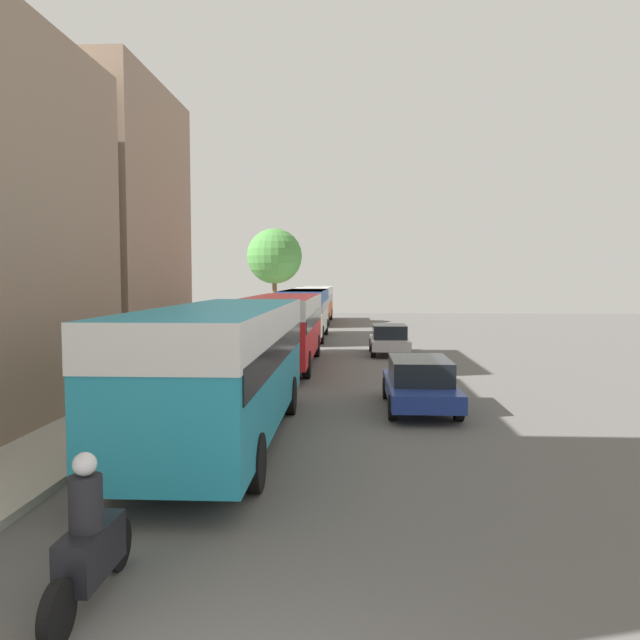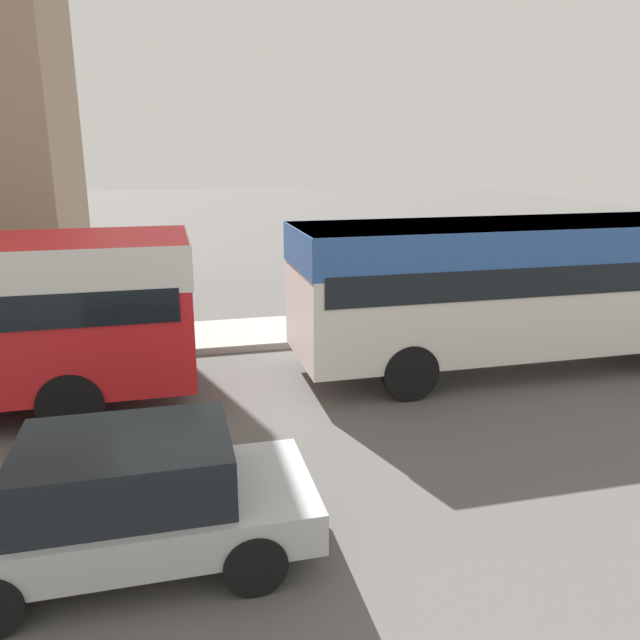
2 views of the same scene
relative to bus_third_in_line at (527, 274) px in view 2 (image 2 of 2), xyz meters
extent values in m
cylinder|color=black|center=(-1.21, -8.33, -1.39)|extent=(0.28, 1.00, 1.00)
cylinder|color=black|center=(1.16, -8.33, -1.39)|extent=(0.28, 1.00, 1.00)
cube|color=silver|center=(0.00, 0.00, -0.19)|extent=(2.40, 9.09, 2.39)
cube|color=#2D569E|center=(0.00, 0.00, 0.65)|extent=(2.43, 9.14, 0.72)
cube|color=black|center=(0.00, 0.00, 0.11)|extent=(2.45, 8.73, 0.53)
cylinder|color=black|center=(-1.11, 2.82, -1.39)|extent=(0.28, 1.00, 1.00)
cylinder|color=black|center=(-1.11, -2.82, -1.39)|extent=(0.28, 1.00, 1.00)
cylinder|color=black|center=(1.11, -2.82, -1.39)|extent=(0.28, 1.00, 1.00)
cube|color=#B7B7BC|center=(4.55, -7.32, -1.34)|extent=(1.74, 3.86, 0.45)
cube|color=black|center=(4.55, -7.32, -0.80)|extent=(1.53, 2.12, 0.63)
cylinder|color=black|center=(3.75, -8.51, -1.57)|extent=(0.22, 0.64, 0.64)
cylinder|color=black|center=(5.34, -6.12, -1.57)|extent=(0.22, 0.64, 0.64)
cylinder|color=black|center=(3.75, -6.12, -1.57)|extent=(0.22, 0.64, 0.64)
camera|label=1|loc=(2.80, -36.69, 1.72)|focal=35.00mm
camera|label=2|loc=(10.60, -6.76, 2.36)|focal=35.00mm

